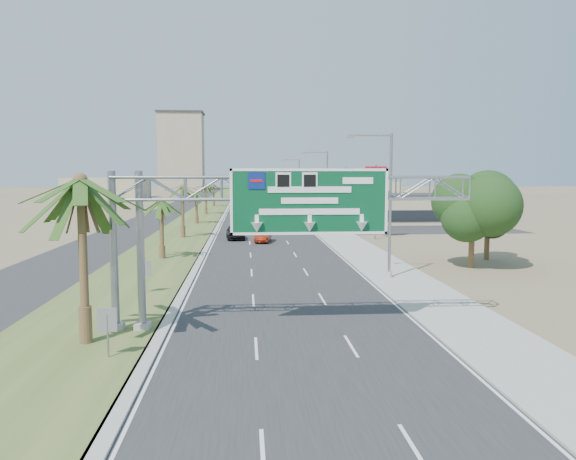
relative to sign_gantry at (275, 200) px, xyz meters
The scene contains 31 objects.
ground 11.68m from the sign_gantry, 83.89° to the right, with size 600.00×600.00×0.00m, color #8C7A59.
road 100.26m from the sign_gantry, 89.39° to the left, with size 12.00×300.00×0.02m, color #28282B.
sidewalk_right 100.71m from the sign_gantry, 84.54° to the left, with size 4.00×300.00×0.10m, color #9E9B93.
median_grass 100.65m from the sign_gantry, 95.10° to the left, with size 7.00×300.00×0.12m, color #445F29.
opposing_road 101.51m from the sign_gantry, 99.05° to the left, with size 8.00×300.00×0.02m, color #28282B.
sign_gantry is the anchor object (origin of this frame).
palm_near 8.41m from the sign_gantry, 166.68° to the right, with size 5.70×5.70×8.35m.
palm_row_b 23.66m from the sign_gantry, 110.92° to the left, with size 3.99×3.99×5.95m.
palm_row_c 39.00m from the sign_gantry, 102.50° to the left, with size 3.99×3.99×6.75m.
palm_row_d 56.73m from the sign_gantry, 98.56° to the left, with size 3.99×3.99×5.45m.
palm_row_e 75.55m from the sign_gantry, 96.41° to the left, with size 3.99×3.99×6.15m.
palm_row_f 100.44m from the sign_gantry, 94.82° to the left, with size 3.99×3.99×5.75m.
streetlight_near 14.75m from the sign_gantry, 55.30° to the left, with size 3.27×0.44×10.00m.
streetlight_mid 42.92m from the sign_gantry, 78.76° to the left, with size 3.27×0.44×10.00m.
streetlight_far 78.53m from the sign_gantry, 83.89° to the left, with size 3.27×0.44×10.00m.
signal_mast 62.37m from the sign_gantry, 84.26° to the left, with size 10.28×0.71×8.00m.
store_building 60.77m from the sign_gantry, 67.64° to the left, with size 18.00×10.00×4.00m, color tan.
oak_near 22.77m from the sign_gantry, 45.02° to the left, with size 4.50×4.50×6.80m.
oak_far 27.77m from the sign_gantry, 46.48° to the left, with size 3.50×3.50×5.60m.
median_signback_a 9.06m from the sign_gantry, 149.77° to the right, with size 0.75×0.08×2.08m.
median_signback_b 11.90m from the sign_gantry, 132.65° to the left, with size 0.75×0.08×2.08m.
tower_distant 242.33m from the sign_gantry, 97.34° to the left, with size 20.00×16.00×35.00m, color gray.
building_distant_left 156.40m from the sign_gantry, 106.32° to the left, with size 24.00×14.00×6.00m, color tan.
building_distant_right 133.78m from the sign_gantry, 76.57° to the left, with size 20.00×12.00×5.00m, color tan.
car_left_lane 37.07m from the sign_gantry, 93.93° to the left, with size 1.94×4.83×1.65m, color black.
car_mid_lane 34.10m from the sign_gantry, 89.18° to the left, with size 1.44×4.14×1.36m, color maroon.
car_right_lane 53.30m from the sign_gantry, 86.69° to the left, with size 2.15×4.66×1.29m, color gray.
car_far 79.27m from the sign_gantry, 90.00° to the left, with size 2.19×5.40×1.57m, color black.
pole_sign_red_near 37.87m from the sign_gantry, 69.86° to the left, with size 2.41×0.49×8.28m.
pole_sign_blue 52.21m from the sign_gantry, 76.27° to the left, with size 2.02×0.61×8.24m.
pole_sign_red_far 71.49m from the sign_gantry, 81.27° to the left, with size 2.20×0.36×8.13m.
Camera 1 is at (-2.39, -15.80, 7.25)m, focal length 35.00 mm.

